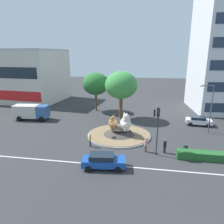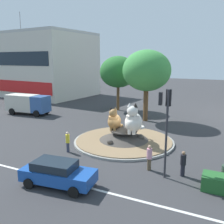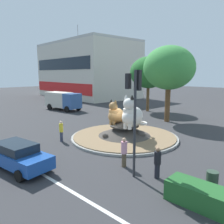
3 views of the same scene
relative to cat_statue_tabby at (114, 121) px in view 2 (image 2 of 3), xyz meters
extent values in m
plane|color=#333335|center=(0.94, 0.10, -1.97)|extent=(160.00, 160.00, 0.00)
cube|color=silver|center=(0.94, -8.42, -1.97)|extent=(112.00, 0.20, 0.01)
cylinder|color=gray|center=(0.94, 0.10, -1.88)|extent=(9.13, 9.13, 0.18)
cylinder|color=#846B4C|center=(0.94, 0.10, -1.75)|extent=(8.76, 8.76, 0.08)
cone|color=#423D38|center=(0.94, 0.10, -1.25)|extent=(4.49, 4.49, 0.92)
cylinder|color=#423D38|center=(0.94, 0.10, -0.85)|extent=(2.47, 2.47, 0.12)
ellipsoid|color=#423D38|center=(2.39, 0.45, -1.42)|extent=(0.73, 0.75, 0.58)
ellipsoid|color=#423D38|center=(0.20, 1.88, -1.44)|extent=(0.68, 0.57, 0.54)
ellipsoid|color=#423D38|center=(0.43, -1.74, -1.49)|extent=(0.56, 0.39, 0.45)
ellipsoid|color=#9E703D|center=(-0.03, 0.10, -0.11)|extent=(1.58, 2.09, 1.36)
cylinder|color=#9E703D|center=(0.05, -0.27, 0.04)|extent=(1.06, 1.06, 0.85)
sphere|color=#9E703D|center=(0.08, -0.40, 0.79)|extent=(0.75, 0.75, 0.75)
torus|color=#9E703D|center=(0.10, 0.91, -0.66)|extent=(0.86, 0.86, 0.17)
cone|color=#9E703D|center=(0.28, -0.35, 1.22)|extent=(0.37, 0.37, 0.31)
cone|color=black|center=(-0.12, -0.45, 1.22)|extent=(0.37, 0.37, 0.31)
cylinder|color=#9E703D|center=(0.27, -0.53, -0.62)|extent=(0.24, 0.24, 0.34)
cylinder|color=#9E703D|center=(-0.03, -0.60, -0.62)|extent=(0.24, 0.24, 0.34)
ellipsoid|color=silver|center=(1.91, -0.04, 0.06)|extent=(1.90, 2.58, 1.71)
cylinder|color=silver|center=(2.00, -0.50, 0.25)|extent=(1.30, 1.30, 1.07)
sphere|color=silver|center=(2.03, -0.67, 1.19)|extent=(0.94, 0.94, 0.94)
torus|color=silver|center=(2.11, 0.98, -0.62)|extent=(1.16, 1.16, 0.21)
cone|color=black|center=(2.28, -0.62, 1.73)|extent=(0.45, 0.45, 0.38)
cone|color=silver|center=(1.77, -0.72, 1.73)|extent=(0.45, 0.45, 0.38)
cylinder|color=silver|center=(2.26, -0.84, -0.58)|extent=(0.30, 0.30, 0.43)
cylinder|color=silver|center=(1.88, -0.91, -0.58)|extent=(0.30, 0.30, 0.43)
cylinder|color=#2D2D33|center=(6.03, -5.16, 0.88)|extent=(0.14, 0.14, 5.71)
cube|color=black|center=(6.02, -4.94, 3.21)|extent=(0.34, 0.26, 1.05)
sphere|color=#360606|center=(6.01, -4.86, 3.53)|extent=(0.18, 0.18, 0.18)
sphere|color=orange|center=(6.01, -4.86, 3.21)|extent=(0.18, 0.18, 0.18)
sphere|color=black|center=(6.01, -4.86, 2.90)|extent=(0.18, 0.18, 0.18)
cube|color=black|center=(5.58, -5.19, 3.16)|extent=(0.22, 0.29, 0.80)
cube|color=beige|center=(-28.81, 21.39, 4.13)|extent=(25.19, 16.13, 12.20)
cube|color=red|center=(-29.47, 14.38, 0.47)|extent=(22.95, 2.26, 2.20)
cube|color=#19232D|center=(-29.46, 14.40, 5.60)|extent=(21.99, 2.13, 2.44)
cube|color=#B2B2AD|center=(-28.81, 21.39, 10.48)|extent=(25.19, 16.13, 0.50)
cylinder|color=#4C4C51|center=(-33.21, 22.36, 13.14)|extent=(0.10, 0.10, 4.82)
cylinder|color=brown|center=(0.14, 8.75, -0.04)|extent=(0.58, 0.58, 3.85)
ellipsoid|color=#3D8E42|center=(0.14, 8.75, 4.19)|extent=(5.77, 5.77, 4.91)
cylinder|color=brown|center=(-5.63, 13.24, -0.20)|extent=(0.42, 0.42, 3.54)
ellipsoid|color=#286B2D|center=(-5.63, 13.24, 3.71)|extent=(5.36, 5.36, 4.55)
cylinder|color=brown|center=(4.80, -4.53, -1.55)|extent=(0.28, 0.28, 0.83)
cylinder|color=pink|center=(4.80, -4.53, -0.77)|extent=(0.37, 0.37, 0.72)
sphere|color=tan|center=(4.80, -4.53, -0.29)|extent=(0.24, 0.24, 0.24)
cylinder|color=#33384C|center=(-2.23, -4.17, -1.57)|extent=(0.24, 0.24, 0.80)
cylinder|color=yellow|center=(-2.23, -4.17, -0.82)|extent=(0.32, 0.32, 0.69)
sphere|color=beige|center=(-2.23, -4.17, -0.36)|extent=(0.23, 0.23, 0.23)
cylinder|color=black|center=(7.04, -4.46, -1.57)|extent=(0.28, 0.28, 0.79)
cylinder|color=black|center=(7.04, -4.46, -0.83)|extent=(0.37, 0.37, 0.69)
sphere|color=#936B4C|center=(7.04, -4.46, -0.38)|extent=(0.23, 0.23, 0.23)
cube|color=#19479E|center=(0.54, -8.98, -1.29)|extent=(4.65, 2.29, 0.73)
cube|color=#19232D|center=(0.32, -9.00, -0.67)|extent=(2.67, 1.84, 0.50)
cylinder|color=black|center=(1.90, -7.92, -1.65)|extent=(0.66, 0.30, 0.64)
cylinder|color=black|center=(2.11, -9.68, -1.65)|extent=(0.66, 0.30, 0.64)
cylinder|color=black|center=(-1.03, -8.28, -1.65)|extent=(0.66, 0.30, 0.64)
cylinder|color=black|center=(-0.82, -10.03, -1.65)|extent=(0.66, 0.30, 0.64)
cube|color=#335693|center=(-13.55, 5.45, -0.43)|extent=(2.03, 2.36, 2.18)
cube|color=beige|center=(-16.60, 5.17, -0.40)|extent=(4.46, 2.59, 2.23)
cylinder|color=black|center=(-13.59, 6.56, -1.52)|extent=(0.92, 0.38, 0.90)
cylinder|color=black|center=(-13.39, 4.36, -1.52)|extent=(0.92, 0.38, 0.90)
cylinder|color=black|center=(-17.61, 6.19, -1.52)|extent=(0.92, 0.38, 0.90)
cylinder|color=black|center=(-17.41, 3.99, -1.52)|extent=(0.92, 0.38, 0.90)
camera|label=1|loc=(4.50, -27.89, 9.45)|focal=33.20mm
camera|label=2|loc=(9.40, -19.90, 5.52)|focal=39.65mm
camera|label=3|loc=(12.93, -14.22, 3.55)|focal=35.76mm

